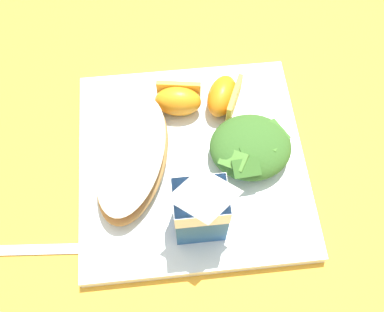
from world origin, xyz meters
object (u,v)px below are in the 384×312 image
(white_plate, at_px, (192,162))
(metal_fork, at_px, (46,249))
(cheesy_pizza_bread, at_px, (133,158))
(orange_wedge_front, at_px, (223,96))
(orange_wedge_middle, at_px, (178,100))
(green_salad_pile, at_px, (250,147))
(milk_carton, at_px, (204,206))

(white_plate, relative_size, metal_fork, 1.48)
(cheesy_pizza_bread, xyz_separation_m, orange_wedge_front, (-0.12, -0.08, 0.00))
(white_plate, relative_size, orange_wedge_front, 4.03)
(cheesy_pizza_bread, height_order, orange_wedge_middle, orange_wedge_middle)
(green_salad_pile, bearing_deg, metal_fork, 20.06)
(orange_wedge_middle, bearing_deg, green_salad_pile, 136.76)
(white_plate, height_order, orange_wedge_middle, orange_wedge_middle)
(orange_wedge_front, xyz_separation_m, metal_fork, (0.23, 0.17, -0.03))
(green_salad_pile, bearing_deg, orange_wedge_front, -73.37)
(green_salad_pile, relative_size, milk_carton, 0.91)
(orange_wedge_middle, height_order, metal_fork, orange_wedge_middle)
(white_plate, height_order, orange_wedge_front, orange_wedge_front)
(white_plate, distance_m, green_salad_pile, 0.08)
(white_plate, xyz_separation_m, cheesy_pizza_bread, (0.07, 0.00, 0.03))
(metal_fork, bearing_deg, cheesy_pizza_bread, -139.93)
(green_salad_pile, xyz_separation_m, metal_fork, (0.25, 0.09, -0.03))
(milk_carton, bearing_deg, cheesy_pizza_bread, -48.20)
(white_plate, height_order, metal_fork, white_plate)
(white_plate, bearing_deg, orange_wedge_middle, -82.55)
(green_salad_pile, xyz_separation_m, orange_wedge_middle, (0.08, -0.08, -0.00))
(cheesy_pizza_bread, xyz_separation_m, metal_fork, (0.11, 0.09, -0.03))
(white_plate, xyz_separation_m, metal_fork, (0.18, 0.09, -0.01))
(white_plate, bearing_deg, milk_carton, 92.52)
(white_plate, height_order, cheesy_pizza_bread, cheesy_pizza_bread)
(green_salad_pile, distance_m, milk_carton, 0.12)
(white_plate, distance_m, metal_fork, 0.20)
(orange_wedge_front, bearing_deg, cheesy_pizza_bread, 32.49)
(green_salad_pile, xyz_separation_m, milk_carton, (0.07, 0.08, 0.04))
(orange_wedge_middle, bearing_deg, metal_fork, 44.70)
(cheesy_pizza_bread, distance_m, green_salad_pile, 0.14)
(cheesy_pizza_bread, height_order, green_salad_pile, green_salad_pile)
(cheesy_pizza_bread, bearing_deg, milk_carton, 131.80)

